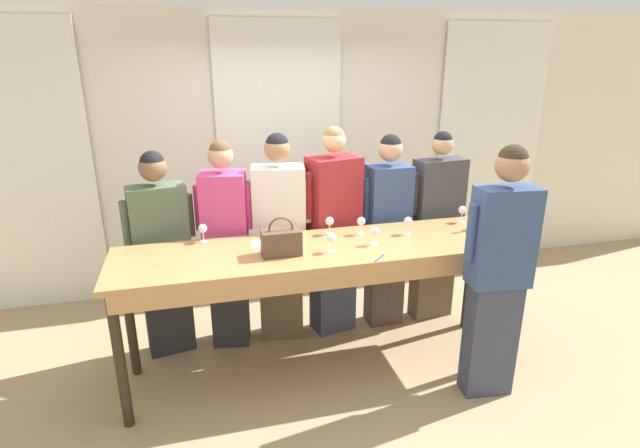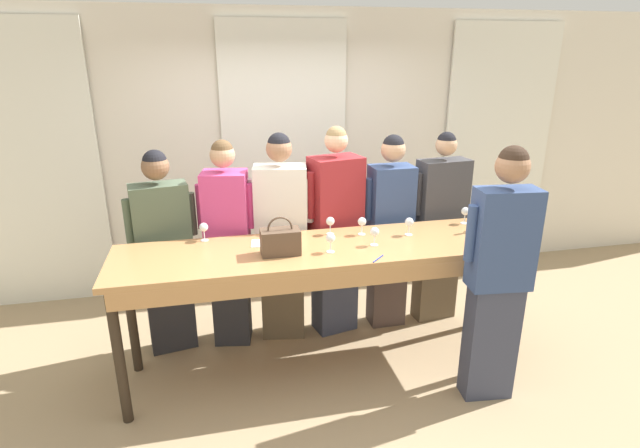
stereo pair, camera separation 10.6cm
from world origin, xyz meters
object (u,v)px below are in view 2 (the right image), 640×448
Objects in this scene: wine_glass_front_mid at (409,223)px; guest_olive_jacket at (165,252)px; wine_glass_front_left at (204,228)px; host_pouring at (499,274)px; wine_bottle at (489,216)px; wine_glass_center_left at (375,232)px; wine_glass_back_left at (362,222)px; wine_glass_back_mid at (331,239)px; tasting_bar at (323,262)px; guest_navy_coat at (389,231)px; wine_glass_center_right at (495,232)px; guest_striped_shirt at (335,232)px; guest_pink_top at (228,244)px; handbag at (280,241)px; wine_glass_front_right at (465,212)px; guest_cream_sweater at (281,238)px; guest_beige_cap at (439,228)px; wine_glass_center_mid at (330,222)px.

guest_olive_jacket reaches higher than wine_glass_front_mid.
wine_glass_front_left is 0.08× the size of host_pouring.
host_pouring reaches higher than wine_bottle.
wine_glass_center_left is 1.00× the size of wine_glass_back_left.
guest_olive_jacket is (-1.20, 0.69, -0.27)m from wine_glass_back_mid.
tasting_bar is 0.75m from wine_glass_front_mid.
guest_navy_coat is (1.90, 0.00, 0.03)m from guest_olive_jacket.
guest_olive_jacket is (-2.40, 0.83, -0.27)m from wine_glass_center_right.
guest_striped_shirt reaches higher than wine_glass_front_mid.
guest_navy_coat is (-0.64, 0.51, -0.25)m from wine_bottle.
tasting_bar is 1.64× the size of guest_striped_shirt.
guest_pink_top is (0.50, -0.00, 0.02)m from guest_olive_jacket.
wine_bottle is 2.23m from wine_glass_front_left.
handbag reaches higher than wine_glass_front_right.
guest_cream_sweater is (-1.48, 0.33, -0.23)m from wine_glass_front_right.
guest_cream_sweater is 0.98× the size of guest_striped_shirt.
wine_glass_front_left is 1.61m from guest_navy_coat.
guest_pink_top reaches higher than wine_bottle.
wine_glass_back_mid is at bearing -163.00° from wine_glass_front_mid.
wine_glass_front_mid is 0.08× the size of guest_navy_coat.
wine_glass_center_left is at bearing 144.75° from host_pouring.
guest_navy_coat reaches higher than wine_glass_back_mid.
wine_glass_center_left is 0.90m from guest_cream_sweater.
wine_glass_center_left is 0.35m from wine_glass_back_mid.
guest_beige_cap is 1.15m from host_pouring.
wine_glass_back_left is at bearing -6.36° from wine_glass_front_left.
wine_glass_center_right is 0.08× the size of guest_striped_shirt.
wine_glass_center_mid is 0.37m from wine_glass_back_mid.
wine_glass_center_mid is (-0.59, 0.15, 0.00)m from wine_glass_front_mid.
wine_bottle is 0.85m from guest_navy_coat.
wine_glass_center_left is at bearing -22.25° from guest_olive_jacket.
guest_navy_coat is (1.05, 0.64, -0.23)m from handbag.
guest_striped_shirt is at bearing 0.00° from guest_pink_top.
wine_glass_center_right is at bearing -23.53° from guest_pink_top.
handbag is 0.15× the size of guest_striped_shirt.
wine_glass_center_right and wine_glass_back_left have the same top height.
wine_glass_back_left is (0.36, 0.21, 0.21)m from tasting_bar.
wine_glass_back_mid is 1.39m from guest_beige_cap.
host_pouring reaches higher than wine_glass_center_right.
guest_striped_shirt reaches higher than wine_glass_front_left.
guest_cream_sweater is (-0.58, 0.39, -0.23)m from wine_glass_back_left.
guest_navy_coat is 1.20m from host_pouring.
wine_glass_front_left is 0.40m from guest_pink_top.
guest_beige_cap is (2.38, 0.00, 0.02)m from guest_olive_jacket.
guest_olive_jacket is at bearing 180.00° from guest_beige_cap.
wine_glass_back_left is at bearing 30.70° from tasting_bar.
guest_pink_top is at bearing 158.84° from wine_glass_back_left.
host_pouring is at bearing -32.93° from guest_pink_top.
guest_striped_shirt reaches higher than wine_glass_center_mid.
wine_glass_center_left is (-1.00, -0.12, -0.02)m from wine_bottle.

